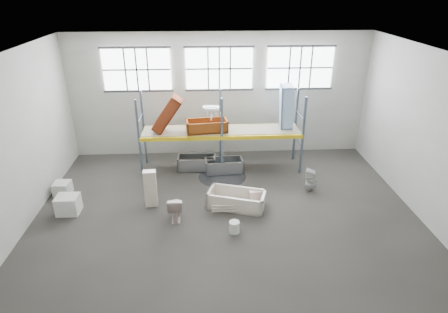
{
  "coord_description": "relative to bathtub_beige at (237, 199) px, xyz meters",
  "views": [
    {
      "loc": [
        -0.63,
        -9.93,
        6.73
      ],
      "look_at": [
        0.0,
        1.5,
        1.4
      ],
      "focal_mm": 30.36,
      "sensor_mm": 36.0,
      "label": 1
    }
  ],
  "objects": [
    {
      "name": "carton_far",
      "position": [
        -5.94,
        1.13,
        -0.05
      ],
      "size": [
        0.56,
        0.56,
        0.44
      ],
      "primitive_type": "cube",
      "rotation": [
        0.0,
        0.0,
        -0.06
      ],
      "color": "silver",
      "rests_on": "floor"
    },
    {
      "name": "window_right",
      "position": [
        2.84,
        4.33,
        3.33
      ],
      "size": [
        2.6,
        0.04,
        1.6
      ],
      "primitive_type": "cube",
      "color": "white",
      "rests_on": "wall_back"
    },
    {
      "name": "rack_upright_lb",
      "position": [
        -3.36,
        3.49,
        1.23
      ],
      "size": [
        0.08,
        0.08,
        3.0
      ],
      "primitive_type": "cube",
      "color": "slate",
      "rests_on": "floor"
    },
    {
      "name": "toilet_white",
      "position": [
        2.68,
        0.9,
        0.14
      ],
      "size": [
        0.48,
        0.48,
        0.82
      ],
      "primitive_type": "imported",
      "rotation": [
        0.0,
        0.0,
        -1.94
      ],
      "color": "silver",
      "rests_on": "floor"
    },
    {
      "name": "sink_on_shelf",
      "position": [
        -0.74,
        2.66,
        1.83
      ],
      "size": [
        0.66,
        0.54,
        0.53
      ],
      "primitive_type": "imported",
      "rotation": [
        0.0,
        0.0,
        -0.13
      ],
      "color": "white",
      "rests_on": "rust_tub_flat"
    },
    {
      "name": "rack_beam_front",
      "position": [
        -0.36,
        2.29,
        1.23
      ],
      "size": [
        6.0,
        0.1,
        0.14
      ],
      "primitive_type": "cube",
      "color": "yellow",
      "rests_on": "floor"
    },
    {
      "name": "rack_upright_rb",
      "position": [
        2.64,
        3.49,
        1.23
      ],
      "size": [
        0.08,
        0.08,
        3.0
      ],
      "primitive_type": "cube",
      "color": "slate",
      "rests_on": "floor"
    },
    {
      "name": "bathtub_beige",
      "position": [
        0.0,
        0.0,
        0.0
      ],
      "size": [
        2.0,
        1.37,
        0.54
      ],
      "primitive_type": null,
      "rotation": [
        0.0,
        0.0,
        -0.31
      ],
      "color": "beige",
      "rests_on": "floor"
    },
    {
      "name": "toilet_beige",
      "position": [
        -1.94,
        -0.58,
        0.13
      ],
      "size": [
        0.46,
        0.79,
        0.8
      ],
      "primitive_type": "imported",
      "rotation": [
        0.0,
        0.0,
        3.15
      ],
      "color": "beige",
      "rests_on": "floor"
    },
    {
      "name": "carton_near",
      "position": [
        -5.36,
        -0.07,
        0.03
      ],
      "size": [
        0.7,
        0.6,
        0.59
      ],
      "primitive_type": "cube",
      "rotation": [
        0.0,
        0.0,
        -0.02
      ],
      "color": "silver",
      "rests_on": "floor"
    },
    {
      "name": "wall_left",
      "position": [
        -6.41,
        -0.61,
        2.23
      ],
      "size": [
        0.1,
        10.0,
        5.0
      ],
      "primitive_type": "cube",
      "color": "#B5B3A8",
      "rests_on": "ground"
    },
    {
      "name": "rack_beam_back",
      "position": [
        -0.36,
        3.49,
        1.23
      ],
      "size": [
        6.0,
        0.1,
        0.14
      ],
      "primitive_type": "cube",
      "color": "yellow",
      "rests_on": "floor"
    },
    {
      "name": "window_left",
      "position": [
        -3.56,
        4.33,
        3.33
      ],
      "size": [
        2.6,
        0.04,
        1.6
      ],
      "primitive_type": "cube",
      "color": "white",
      "rests_on": "wall_back"
    },
    {
      "name": "ceiling",
      "position": [
        -0.36,
        -0.61,
        4.78
      ],
      "size": [
        12.0,
        10.0,
        0.1
      ],
      "primitive_type": "cube",
      "color": "silver",
      "rests_on": "ground"
    },
    {
      "name": "wall_front",
      "position": [
        -0.36,
        -5.66,
        2.23
      ],
      "size": [
        12.0,
        0.1,
        5.0
      ],
      "primitive_type": "cube",
      "color": "#B3B1A6",
      "rests_on": "ground"
    },
    {
      "name": "rust_tub_tilted",
      "position": [
        -2.33,
        2.76,
        2.03
      ],
      "size": [
        1.21,
        0.76,
        1.43
      ],
      "primitive_type": null,
      "rotation": [
        0.0,
        -0.96,
        -0.07
      ],
      "color": "maroon",
      "rests_on": "shelf_deck"
    },
    {
      "name": "rust_tub_flat",
      "position": [
        -0.9,
        2.75,
        1.55
      ],
      "size": [
        1.59,
        0.89,
        0.43
      ],
      "primitive_type": null,
      "rotation": [
        0.0,
        0.0,
        0.12
      ],
      "color": "#964515",
      "rests_on": "shelf_deck"
    },
    {
      "name": "wall_back",
      "position": [
        -0.36,
        4.44,
        2.23
      ],
      "size": [
        12.0,
        0.1,
        5.0
      ],
      "primitive_type": "cube",
      "color": "#A9A89D",
      "rests_on": "ground"
    },
    {
      "name": "steel_tub_left",
      "position": [
        -1.32,
        2.81,
        -0.0
      ],
      "size": [
        1.48,
        0.73,
        0.54
      ],
      "primitive_type": null,
      "rotation": [
        0.0,
        0.0,
        -0.04
      ],
      "color": "#ACB0B4",
      "rests_on": "floor"
    },
    {
      "name": "rack_upright_mb",
      "position": [
        -0.36,
        3.49,
        1.23
      ],
      "size": [
        0.08,
        0.08,
        3.0
      ],
      "primitive_type": "cube",
      "color": "slate",
      "rests_on": "floor"
    },
    {
      "name": "rack_upright_la",
      "position": [
        -3.36,
        2.29,
        1.23
      ],
      "size": [
        0.08,
        0.08,
        3.0
      ],
      "primitive_type": "cube",
      "color": "slate",
      "rests_on": "floor"
    },
    {
      "name": "bucket",
      "position": [
        -0.18,
        -1.4,
        -0.09
      ],
      "size": [
        0.38,
        0.38,
        0.36
      ],
      "primitive_type": "cylinder",
      "rotation": [
        0.0,
        0.0,
        -0.28
      ],
      "color": "silver",
      "rests_on": "floor"
    },
    {
      "name": "floor",
      "position": [
        -0.36,
        -0.61,
        -0.32
      ],
      "size": [
        12.0,
        10.0,
        0.1
      ],
      "primitive_type": "cube",
      "color": "#433F39",
      "rests_on": "ground"
    },
    {
      "name": "window_mid",
      "position": [
        -0.36,
        4.33,
        3.33
      ],
      "size": [
        2.6,
        0.04,
        1.6
      ],
      "primitive_type": "cube",
      "color": "white",
      "rests_on": "wall_back"
    },
    {
      "name": "shelf_deck",
      "position": [
        -0.36,
        2.89,
        1.31
      ],
      "size": [
        5.9,
        1.1,
        0.03
      ],
      "primitive_type": "cube",
      "color": "gray",
      "rests_on": "floor"
    },
    {
      "name": "cistern_tall",
      "position": [
        -2.78,
        0.23,
        0.36
      ],
      "size": [
        0.42,
        0.29,
        1.26
      ],
      "primitive_type": "cube",
      "rotation": [
        0.0,
        0.0,
        0.06
      ],
      "color": "beige",
      "rests_on": "floor"
    },
    {
      "name": "rack_upright_ra",
      "position": [
        2.64,
        2.29,
        1.23
      ],
      "size": [
        0.08,
        0.08,
        3.0
      ],
      "primitive_type": "cube",
      "color": "slate",
      "rests_on": "floor"
    },
    {
      "name": "wall_right",
      "position": [
        5.69,
        -0.61,
        2.23
      ],
      "size": [
        0.1,
        10.0,
        5.0
      ],
      "primitive_type": "cube",
      "color": "#A7A59B",
      "rests_on": "ground"
    },
    {
      "name": "wet_patch",
      "position": [
        -0.36,
        2.09,
        -0.27
      ],
      "size": [
        1.8,
        1.8,
        0.0
      ],
      "primitive_type": "cylinder",
      "color": "black",
      "rests_on": "floor"
    },
    {
      "name": "rack_upright_ma",
      "position": [
        -0.36,
        2.29,
        1.23
      ],
      "size": [
        0.08,
        0.08,
        3.0
      ],
      "primitive_type": "cube",
      "color": "slate",
      "rests_on": "floor"
    },
    {
      "name": "cistern_spare",
      "position": [
        0.64,
        0.13,
        0.01
      ],
      "size": [
        0.46,
        0.26,
        0.42
      ],
      "primitive_type": "cube",
      "rotation": [
        0.0,
        0.0,
        0.12
      ],
      "color": "beige",
      "rests_on": "bathtub_beige"
    },
    {
      "name": "blue_tub_upright",
      "position": [
        2.12,
        3.09,
        2.13
      ],
      "size": [
        0.58,
        0.8,
        1.63
      ],
      "primitive_type": null,
      "rotation": [
        0.0,
        1.54,
        -0.09
      ],
      "color": "#94B5E0",
      "rests_on": "shelf_deck"
    },
    {
      "name": "steel_tub_right",
      "position": [
        -0.27,
        2.5,
        -0.01
      ],
      "size": [
        1.47,
        0.76,
        0.52
      ],
      "primitive_type": null,
      "rotation": [
        0.0,
        0.0,
        0.07
      ],
      "color": "#B6BBBF",
      "rests_on": "floor"
    },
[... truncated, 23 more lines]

